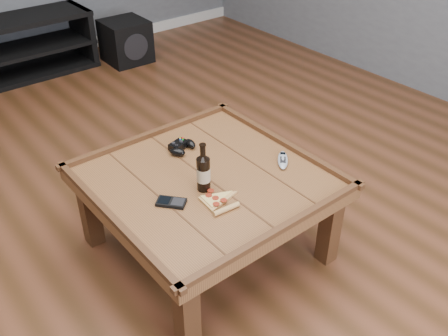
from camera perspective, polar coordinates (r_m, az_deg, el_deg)
ground at (r=2.59m, az=-1.84°, el=-9.25°), size 6.00×6.00×0.00m
baseboard at (r=4.96m, az=-23.73°, el=10.83°), size 5.00×0.02×0.10m
coffee_table at (r=2.34m, az=-2.02°, el=-2.28°), size 1.03×1.03×0.48m
media_console at (r=4.67m, az=-23.33°, el=12.22°), size 1.40×0.45×0.50m
beer_bottle at (r=2.18m, az=-2.37°, el=-0.41°), size 0.06×0.06×0.23m
game_controller at (r=2.50m, az=-4.87°, el=2.45°), size 0.16×0.13×0.05m
pizza_slice at (r=2.15m, az=-0.80°, el=-3.79°), size 0.16×0.24×0.02m
smartphone at (r=2.16m, az=-6.05°, el=-3.91°), size 0.13×0.14×0.02m
remote_control at (r=2.42m, az=6.74°, el=0.92°), size 0.15×0.15×0.02m
subwoofer at (r=4.77m, az=-11.15°, el=14.03°), size 0.38×0.39×0.38m
game_console at (r=4.86m, az=-11.33°, el=13.39°), size 0.16×0.22×0.24m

